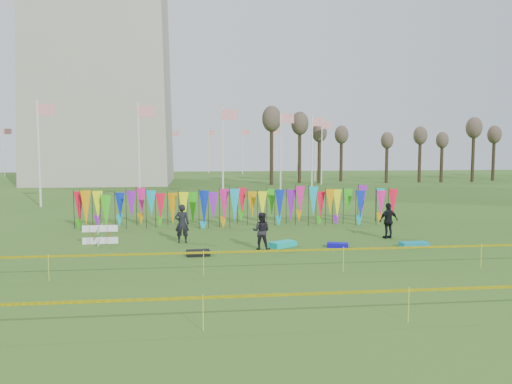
{
  "coord_description": "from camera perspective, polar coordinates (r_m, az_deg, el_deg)",
  "views": [
    {
      "loc": [
        -2.31,
        -19.18,
        4.34
      ],
      "look_at": [
        0.73,
        6.0,
        2.17
      ],
      "focal_mm": 35.0,
      "sensor_mm": 36.0,
      "label": 1
    }
  ],
  "objects": [
    {
      "name": "person_left",
      "position": [
        23.45,
        -8.46,
        -3.58
      ],
      "size": [
        0.69,
        0.52,
        1.81
      ],
      "primitive_type": "imported",
      "rotation": [
        0.0,
        0.0,
        3.09
      ],
      "color": "black",
      "rests_on": "ground"
    },
    {
      "name": "flagpole_ring",
      "position": [
        68.19,
        -16.8,
        4.4
      ],
      "size": [
        57.4,
        56.16,
        8.0
      ],
      "color": "silver",
      "rests_on": "ground"
    },
    {
      "name": "banner_row",
      "position": [
        28.32,
        -1.6,
        -1.48
      ],
      "size": [
        18.64,
        0.64,
        2.08
      ],
      "color": "black",
      "rests_on": "ground"
    },
    {
      "name": "caution_tape_far",
      "position": [
        12.38,
        3.19,
        -11.83
      ],
      "size": [
        26.0,
        0.02,
        0.9
      ],
      "color": "#FFE805",
      "rests_on": "ground"
    },
    {
      "name": "tree_line",
      "position": [
        71.92,
        21.74,
        6.01
      ],
      "size": [
        53.92,
        1.92,
        7.84
      ],
      "color": "#332719",
      "rests_on": "ground"
    },
    {
      "name": "kite_bag_black",
      "position": [
        20.69,
        -6.63,
        -6.94
      ],
      "size": [
        0.99,
        0.62,
        0.22
      ],
      "primitive_type": "cube",
      "rotation": [
        0.0,
        0.0,
        0.08
      ],
      "color": "black",
      "rests_on": "ground"
    },
    {
      "name": "person_right",
      "position": [
        25.18,
        14.9,
        -3.19
      ],
      "size": [
        1.13,
        0.79,
        1.75
      ],
      "primitive_type": "imported",
      "rotation": [
        0.0,
        0.0,
        3.36
      ],
      "color": "black",
      "rests_on": "ground"
    },
    {
      "name": "person_mid",
      "position": [
        21.63,
        0.61,
        -4.49
      ],
      "size": [
        0.9,
        0.71,
        1.63
      ],
      "primitive_type": "imported",
      "rotation": [
        0.0,
        0.0,
        2.83
      ],
      "color": "black",
      "rests_on": "ground"
    },
    {
      "name": "kite_bag_blue",
      "position": [
        22.57,
        9.31,
        -6.01
      ],
      "size": [
        1.03,
        0.75,
        0.19
      ],
      "primitive_type": "cube",
      "rotation": [
        0.0,
        0.0,
        -0.32
      ],
      "color": "#110BB9",
      "rests_on": "ground"
    },
    {
      "name": "box_kite",
      "position": [
        23.97,
        -17.39,
        -4.67
      ],
      "size": [
        0.81,
        0.81,
        0.9
      ],
      "rotation": [
        0.0,
        0.0,
        0.02
      ],
      "color": "red",
      "rests_on": "ground"
    },
    {
      "name": "caution_tape_near",
      "position": [
        17.39,
        0.16,
        -6.93
      ],
      "size": [
        26.0,
        0.02,
        0.9
      ],
      "color": "#FFE805",
      "rests_on": "ground"
    },
    {
      "name": "kite_bag_teal",
      "position": [
        23.37,
        17.61,
        -5.76
      ],
      "size": [
        1.24,
        0.64,
        0.23
      ],
      "primitive_type": "cube",
      "rotation": [
        0.0,
        0.0,
        0.06
      ],
      "color": "#0B89A4",
      "rests_on": "ground"
    },
    {
      "name": "kite_bag_turquoise",
      "position": [
        22.4,
        3.08,
        -5.97
      ],
      "size": [
        1.34,
        1.15,
        0.24
      ],
      "primitive_type": "cube",
      "rotation": [
        0.0,
        0.0,
        0.56
      ],
      "color": "#0CBBB0",
      "rests_on": "ground"
    },
    {
      "name": "ground",
      "position": [
        19.8,
        -0.02,
        -7.77
      ],
      "size": [
        160.0,
        160.0,
        0.0
      ],
      "primitive_type": "plane",
      "color": "#274C15",
      "rests_on": "ground"
    }
  ]
}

